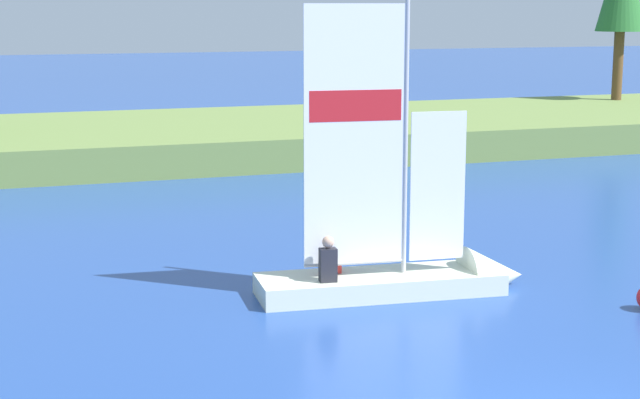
{
  "coord_description": "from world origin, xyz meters",
  "views": [
    {
      "loc": [
        -6.05,
        -9.08,
        4.84
      ],
      "look_at": [
        0.2,
        9.03,
        1.2
      ],
      "focal_mm": 57.11,
      "sensor_mm": 36.0,
      "label": 1
    }
  ],
  "objects": [
    {
      "name": "shore_bank",
      "position": [
        0.0,
        24.39,
        0.5
      ],
      "size": [
        80.0,
        10.32,
        1.0
      ],
      "primitive_type": "cube",
      "color": "olive",
      "rests_on": "ground"
    },
    {
      "name": "sailboat",
      "position": [
        1.12,
        6.39,
        0.44
      ],
      "size": [
        4.81,
        1.63,
        5.85
      ],
      "rotation": [
        0.0,
        0.0,
        -0.09
      ],
      "color": "silver",
      "rests_on": "ground"
    }
  ]
}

